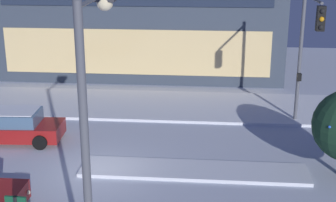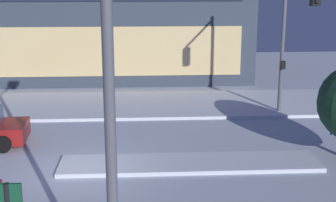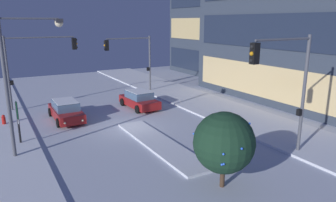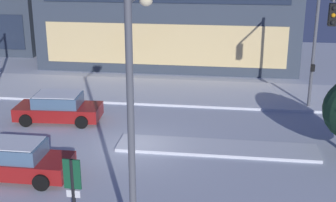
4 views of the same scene
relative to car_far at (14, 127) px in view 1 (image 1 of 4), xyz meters
The scene contains 6 objects.
ground 5.40m from the car_far, 32.80° to the right, with size 52.00×52.00×0.00m, color silver.
curb_strip_far 7.23m from the car_far, 51.34° to the left, with size 52.00×5.20×0.14m, color silver.
median_strip 8.69m from the car_far, 16.69° to the right, with size 9.00×1.80×0.14m, color silver.
car_far is the anchor object (origin of this frame).
traffic_light_corner_far_right 13.93m from the car_far, ahead, with size 0.32×4.23×6.59m.
street_lamp_arched 11.94m from the car_far, 56.95° to the right, with size 0.56×3.22×7.54m.
Camera 1 is at (4.40, -17.43, 8.63)m, focal length 52.81 mm.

